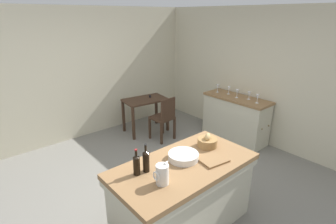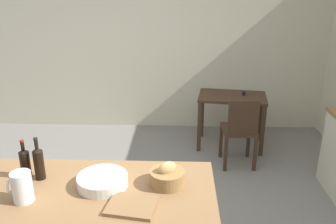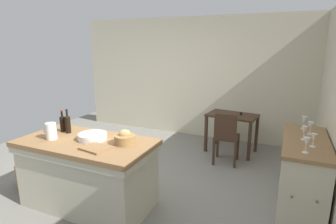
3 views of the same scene
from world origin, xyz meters
name	(u,v)px [view 1 (image 1 of 3)]	position (x,y,z in m)	size (l,w,h in m)	color
ground_plane	(161,191)	(0.00, 0.00, 0.00)	(6.76, 6.76, 0.00)	slate
wall_back	(79,75)	(0.00, 2.60, 1.30)	(5.32, 0.12, 2.60)	beige
wall_right	(266,78)	(2.60, 0.00, 1.30)	(0.12, 5.20, 2.60)	beige
island_table	(183,193)	(-0.21, -0.68, 0.47)	(1.68, 0.87, 0.87)	olive
side_cabinet	(235,118)	(2.26, 0.37, 0.45)	(0.52, 1.35, 0.90)	olive
writing_desk	(145,104)	(1.09, 1.87, 0.62)	(0.97, 0.67, 0.79)	#3D281C
wooden_chair	(164,117)	(1.11, 1.27, 0.50)	(0.42, 0.42, 0.91)	#3D281C
pitcher	(162,174)	(-0.63, -0.80, 0.98)	(0.17, 0.13, 0.25)	silver
wash_bowl	(183,156)	(-0.16, -0.61, 0.91)	(0.35, 0.35, 0.08)	silver
bread_basket	(207,142)	(0.29, -0.57, 0.94)	(0.25, 0.25, 0.18)	olive
cutting_board	(213,160)	(0.08, -0.85, 0.88)	(0.30, 0.25, 0.02)	olive
wine_bottle_dark	(146,160)	(-0.62, -0.53, 1.00)	(0.07, 0.07, 0.32)	black
wine_bottle_amber	(137,164)	(-0.73, -0.51, 0.99)	(0.07, 0.07, 0.29)	black
wine_glass_far_left	(258,97)	(2.23, -0.08, 1.02)	(0.07, 0.07, 0.17)	white
wine_glass_left	(249,94)	(2.31, 0.15, 1.00)	(0.07, 0.07, 0.15)	white
wine_glass_middle	(237,92)	(2.23, 0.36, 1.01)	(0.07, 0.07, 0.17)	white
wine_glass_right	(229,89)	(2.31, 0.62, 1.01)	(0.07, 0.07, 0.16)	white
wine_glass_far_right	(218,87)	(2.24, 0.86, 1.02)	(0.07, 0.07, 0.17)	white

